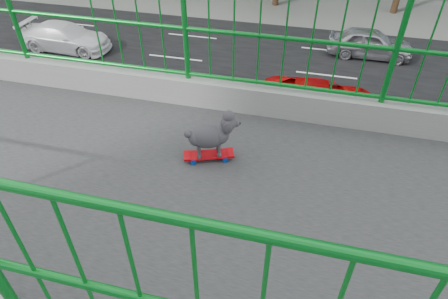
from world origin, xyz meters
name	(u,v)px	position (x,y,z in m)	size (l,w,h in m)	color
road	(323,107)	(-13.00, 0.00, 0.01)	(18.00, 90.00, 0.02)	black
railing	(390,211)	(0.00, 0.00, 7.21)	(3.00, 24.00, 1.42)	gray
skateboard	(209,155)	(-0.48, -1.51, 7.05)	(0.29, 0.48, 0.06)	red
poodle	(211,134)	(-0.49, -1.49, 7.28)	(0.31, 0.47, 0.41)	#2D2A2F
car_0	(112,174)	(-6.00, -6.55, 0.77)	(1.82, 4.53, 1.54)	black
car_2	(321,100)	(-12.40, -0.17, 0.71)	(2.37, 5.14, 1.43)	#B80708
car_3	(66,37)	(-15.60, -14.19, 0.72)	(2.03, 4.98, 1.45)	white
car_4	(370,43)	(-18.80, 2.05, 0.75)	(1.77, 4.41, 1.50)	#A4A4A9
car_5	(28,159)	(-6.00, -9.67, 0.72)	(1.53, 4.40, 1.45)	#A4A4A9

